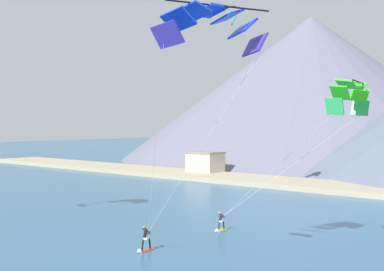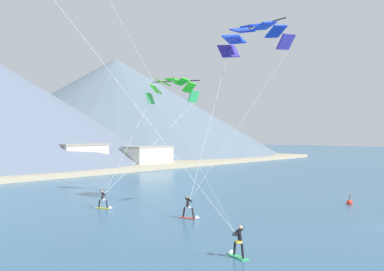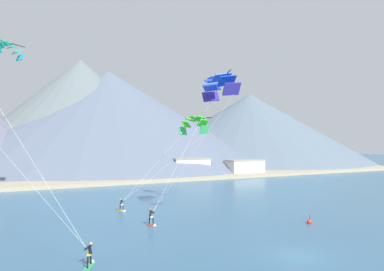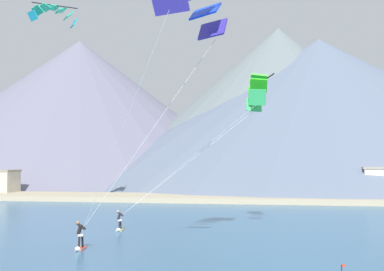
# 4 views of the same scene
# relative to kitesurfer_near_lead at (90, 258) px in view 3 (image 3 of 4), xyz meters

# --- Properties ---
(ground_plane) EXTENTS (400.00, 400.00, 0.00)m
(ground_plane) POSITION_rel_kitesurfer_near_lead_xyz_m (14.13, -5.01, -0.52)
(ground_plane) COLOR #336084
(kitesurfer_near_lead) EXTENTS (1.15, 1.73, 1.76)m
(kitesurfer_near_lead) POSITION_rel_kitesurfer_near_lead_xyz_m (0.00, 0.00, 0.00)
(kitesurfer_near_lead) COLOR #33B266
(kitesurfer_near_lead) RESTS_ON ground
(kitesurfer_near_trail) EXTENTS (0.62, 1.78, 1.81)m
(kitesurfer_near_trail) POSITION_rel_kitesurfer_near_lead_xyz_m (8.27, 9.32, 0.04)
(kitesurfer_near_trail) COLOR #E54C33
(kitesurfer_near_trail) RESTS_ON ground
(kitesurfer_mid_center) EXTENTS (0.67, 1.78, 1.64)m
(kitesurfer_mid_center) POSITION_rel_kitesurfer_near_lead_xyz_m (7.97, 18.17, -0.08)
(kitesurfer_mid_center) COLOR yellow
(kitesurfer_mid_center) RESTS_ON ground
(parafoil_kite_near_trail) EXTENTS (8.94, 7.53, 14.32)m
(parafoil_kite_near_trail) POSITION_rel_kitesurfer_near_lead_xyz_m (15.39, 8.00, 14.11)
(parafoil_kite_near_trail) COLOR #3A2C9B
(parafoil_kite_mid_center) EXTENTS (11.83, 5.99, 10.74)m
(parafoil_kite_mid_center) POSITION_rel_kitesurfer_near_lead_xyz_m (18.56, 19.51, 10.43)
(parafoil_kite_mid_center) COLOR #37BF60
(parafoil_kite_distant_high_outer) EXTENTS (4.44, 4.93, 2.09)m
(parafoil_kite_distant_high_outer) POSITION_rel_kitesurfer_near_lead_xyz_m (-4.18, 32.34, 21.07)
(parafoil_kite_distant_high_outer) COLOR #1CA0B8
(race_marker_buoy) EXTENTS (0.56, 0.56, 1.02)m
(race_marker_buoy) POSITION_rel_kitesurfer_near_lead_xyz_m (23.11, 2.66, -0.36)
(race_marker_buoy) COLOR red
(race_marker_buoy) RESTS_ON ground
(shoreline_strip) EXTENTS (180.00, 10.00, 0.70)m
(shoreline_strip) POSITION_rel_kitesurfer_near_lead_xyz_m (14.13, 49.31, -0.17)
(shoreline_strip) COLOR tan
(shoreline_strip) RESTS_ON ground
(shore_building_promenade_mid) EXTENTS (9.74, 4.63, 3.87)m
(shore_building_promenade_mid) POSITION_rel_kitesurfer_near_lead_xyz_m (49.97, 50.87, 1.43)
(shore_building_promenade_mid) COLOR silver
(shore_building_promenade_mid) RESTS_ON ground
(shore_building_quay_east) EXTENTS (9.48, 5.67, 4.57)m
(shore_building_quay_east) POSITION_rel_kitesurfer_near_lead_xyz_m (35.42, 53.52, 1.78)
(shore_building_quay_east) COLOR beige
(shore_building_quay_east) RESTS_ON ground
(mountain_peak_west_ridge) EXTENTS (106.37, 106.37, 32.13)m
(mountain_peak_west_ridge) POSITION_rel_kitesurfer_near_lead_xyz_m (28.07, 97.86, 15.55)
(mountain_peak_west_ridge) COLOR slate
(mountain_peak_west_ridge) RESTS_ON ground
(mountain_peak_east_shoulder) EXTENTS (91.82, 91.82, 26.84)m
(mountain_peak_east_shoulder) POSITION_rel_kitesurfer_near_lead_xyz_m (82.27, 91.86, 12.91)
(mountain_peak_east_shoulder) COLOR slate
(mountain_peak_east_shoulder) RESTS_ON ground
(mountain_peak_far_spur) EXTENTS (81.02, 81.02, 35.38)m
(mountain_peak_far_spur) POSITION_rel_kitesurfer_near_lead_xyz_m (19.22, 99.47, 17.18)
(mountain_peak_far_spur) COLOR slate
(mountain_peak_far_spur) RESTS_ON ground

